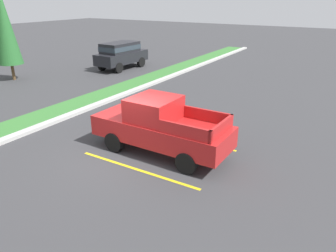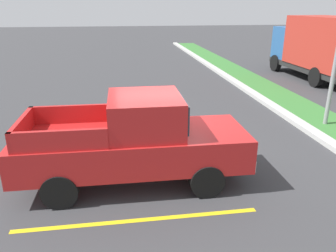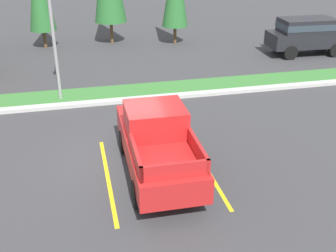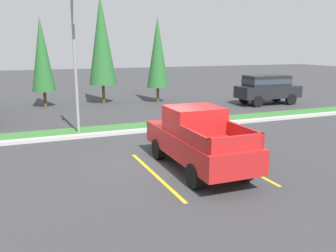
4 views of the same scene
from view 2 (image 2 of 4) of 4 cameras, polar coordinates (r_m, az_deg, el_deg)
The scene contains 5 objects.
ground_plane at distance 8.94m, azimuth -0.20°, elevation -6.21°, with size 120.00×120.00×0.00m, color #38383A.
parking_line_near at distance 9.45m, azimuth -6.34°, elevation -4.80°, with size 0.12×4.80×0.01m, color yellow.
parking_line_far at distance 6.77m, azimuth -5.10°, elevation -15.86°, with size 0.12×4.80×0.01m, color yellow.
pickup_truck_main at distance 7.62m, azimuth -5.72°, elevation -2.60°, with size 2.03×5.25×2.10m.
cargo_truck_distant at distance 20.39m, azimuth 24.81°, elevation 12.40°, with size 6.84×2.60×3.40m.
Camera 2 is at (7.93, -1.16, 3.98)m, focal length 35.39 mm.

